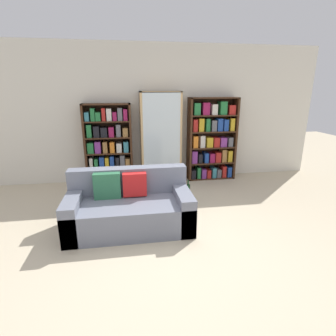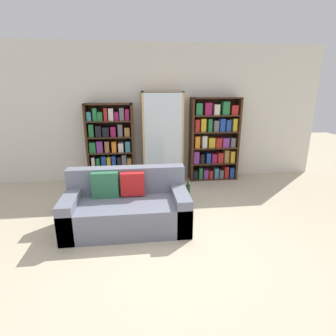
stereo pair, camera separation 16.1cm
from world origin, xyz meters
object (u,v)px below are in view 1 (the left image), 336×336
Objects in this scene: bookshelf_right at (212,140)px; wine_bottle at (188,192)px; display_cabinet at (161,138)px; couch at (129,208)px; bookshelf_left at (109,146)px.

bookshelf_right reaches higher than wine_bottle.
wine_bottle is (0.32, -1.08, -0.75)m from display_cabinet.
display_cabinet reaches higher than wine_bottle.
couch is 0.92× the size of display_cabinet.
wine_bottle is (1.35, -1.10, -0.63)m from bookshelf_left.
display_cabinet is at bearing 106.66° from wine_bottle.
bookshelf_left is (-0.35, 1.85, 0.49)m from couch.
bookshelf_right reaches higher than couch.
bookshelf_left is 4.43× the size of wine_bottle.
bookshelf_left is 0.94× the size of bookshelf_right.
bookshelf_left is 1.04m from display_cabinet.
display_cabinet is at bearing -179.16° from bookshelf_right.
bookshelf_right is at bearing 46.57° from couch.
bookshelf_left is 1.85m from wine_bottle.
couch reaches higher than wine_bottle.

